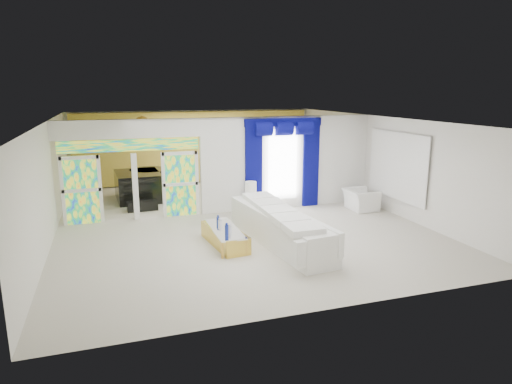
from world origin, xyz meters
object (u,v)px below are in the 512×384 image
object	(u,v)px
console_table	(260,206)
grand_piano	(138,186)
armchair	(361,200)
coffee_table	(225,237)
white_sofa	(279,228)

from	to	relation	value
console_table	grand_piano	xyz separation A→B (m)	(-3.56, 2.99, 0.27)
console_table	armchair	bearing A→B (deg)	-12.47
coffee_table	grand_piano	xyz separation A→B (m)	(-1.72, 5.66, 0.28)
armchair	grand_piano	xyz separation A→B (m)	(-6.79, 3.71, 0.16)
armchair	grand_piano	bearing A→B (deg)	61.95
coffee_table	console_table	world-z (taller)	console_table
console_table	white_sofa	bearing A→B (deg)	-99.27
console_table	armchair	xyz separation A→B (m)	(3.24, -0.72, 0.12)
coffee_table	armchair	distance (m)	5.44
console_table	armchair	world-z (taller)	armchair
white_sofa	console_table	size ratio (longest dim) A/B	3.24
console_table	grand_piano	size ratio (longest dim) A/B	0.67
coffee_table	armchair	size ratio (longest dim) A/B	1.83
white_sofa	coffee_table	size ratio (longest dim) A/B	2.24
coffee_table	grand_piano	size ratio (longest dim) A/B	0.97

